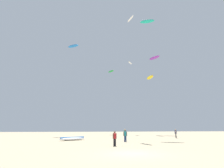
% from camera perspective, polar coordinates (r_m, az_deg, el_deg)
% --- Properties ---
extents(ground_plane, '(120.00, 120.00, 0.00)m').
position_cam_1_polar(ground_plane, '(15.22, 6.40, -21.01)').
color(ground_plane, '#C6B28C').
extents(person_foreground, '(0.45, 0.36, 1.57)m').
position_cam_1_polar(person_foreground, '(20.57, 0.84, -16.47)').
color(person_foreground, black).
rests_on(person_foreground, ground).
extents(person_midground, '(0.36, 0.51, 1.60)m').
position_cam_1_polar(person_midground, '(35.98, 19.47, -14.33)').
color(person_midground, black).
rests_on(person_midground, ground).
extents(person_left, '(0.39, 0.56, 1.71)m').
position_cam_1_polar(person_left, '(29.46, 4.12, -15.30)').
color(person_left, teal).
rests_on(person_left, ground).
extents(person_right, '(0.52, 0.36, 1.58)m').
position_cam_1_polar(person_right, '(26.26, 4.20, -15.73)').
color(person_right, navy).
rests_on(person_right, ground).
extents(kite_grounded_near, '(4.24, 3.29, 0.53)m').
position_cam_1_polar(kite_grounded_near, '(29.54, -12.38, -16.50)').
color(kite_grounded_near, white).
rests_on(kite_grounded_near, ground).
extents(kite_aloft_0, '(3.17, 1.93, 0.60)m').
position_cam_1_polar(kite_aloft_0, '(41.40, 11.03, 18.84)').
color(kite_aloft_0, '#19B29E').
extents(kite_aloft_1, '(1.31, 2.67, 0.61)m').
position_cam_1_polar(kite_aloft_1, '(37.82, 5.84, 19.79)').
color(kite_aloft_1, white).
extents(kite_aloft_2, '(1.86, 2.44, 0.34)m').
position_cam_1_polar(kite_aloft_2, '(55.67, 5.76, 6.65)').
color(kite_aloft_2, white).
extents(kite_aloft_3, '(3.32, 2.66, 0.58)m').
position_cam_1_polar(kite_aloft_3, '(50.06, -12.15, 11.64)').
color(kite_aloft_3, blue).
extents(kite_aloft_4, '(2.00, 2.90, 0.36)m').
position_cam_1_polar(kite_aloft_4, '(55.23, -0.33, 4.02)').
color(kite_aloft_4, green).
extents(kite_aloft_5, '(1.32, 4.01, 0.68)m').
position_cam_1_polar(kite_aloft_5, '(50.77, 11.89, 2.04)').
color(kite_aloft_5, yellow).
extents(kite_aloft_6, '(2.83, 3.92, 0.75)m').
position_cam_1_polar(kite_aloft_6, '(55.83, 13.21, 8.07)').
color(kite_aloft_6, purple).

